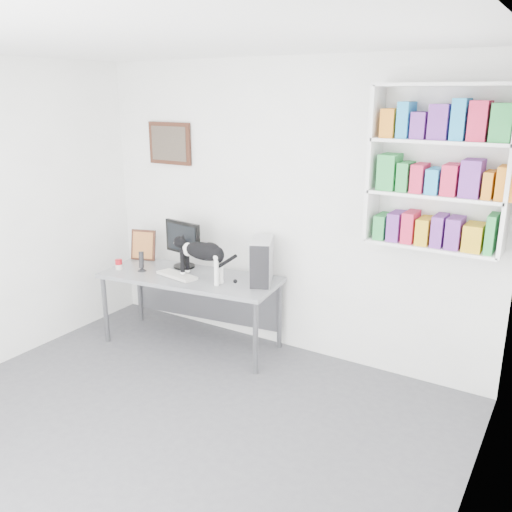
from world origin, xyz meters
The scene contains 11 objects.
room centered at (0.00, 0.00, 1.35)m, with size 4.01×4.01×2.70m.
bookshelf centered at (1.40, 1.85, 1.85)m, with size 1.03×0.28×1.24m, color white.
wall_art centered at (-1.30, 1.97, 1.90)m, with size 0.52×0.04×0.42m, color #4B2618.
desk centered at (-0.74, 1.52, 0.36)m, with size 1.72×0.67×0.72m, color gray.
monitor centered at (-0.95, 1.70, 0.96)m, with size 0.45×0.21×0.48m, color black.
keyboard centered at (-0.82, 1.43, 0.73)m, with size 0.42×0.16×0.03m, color beige.
pc_tower centered at (-0.06, 1.73, 0.92)m, with size 0.18×0.41×0.41m, color #AFAFB4.
speaker centered at (-1.23, 1.39, 0.82)m, with size 0.09×0.09×0.20m, color black.
leaning_print centered at (-1.48, 1.69, 0.88)m, with size 0.26×0.11×0.33m, color #4B2618.
soup_can centered at (-1.46, 1.31, 0.77)m, with size 0.07×0.07×0.10m, color #A60E17.
cat centered at (-0.54, 1.47, 0.91)m, with size 0.63×0.17×0.39m, color black, non-canonical shape.
Camera 1 is at (2.36, -2.32, 2.39)m, focal length 38.00 mm.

